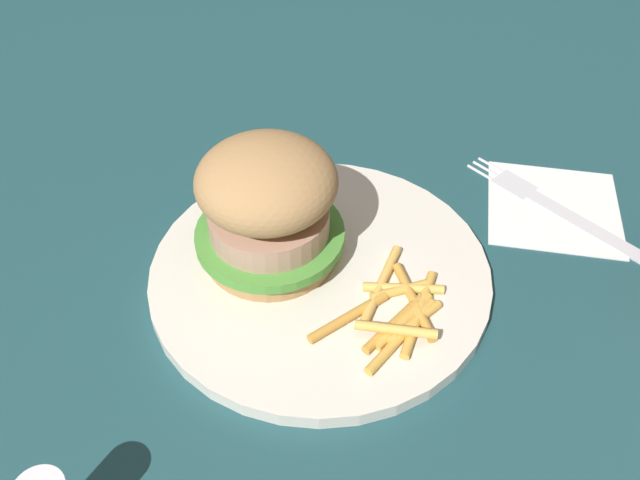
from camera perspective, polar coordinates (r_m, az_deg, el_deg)
The scene contains 6 objects.
ground_plane at distance 0.54m, azimuth -0.50°, elevation -2.34°, with size 1.60×1.60×0.00m, color #1E474C.
plate at distance 0.52m, azimuth 0.00°, elevation -2.82°, with size 0.26×0.26×0.01m, color silver.
sandwich at distance 0.50m, azimuth -4.36°, elevation 2.93°, with size 0.11×0.11×0.10m.
fries_pile at distance 0.49m, azimuth 6.47°, elevation -5.91°, with size 0.08×0.12×0.01m.
napkin at distance 0.62m, azimuth 18.90°, elevation 2.60°, with size 0.11×0.11×0.00m, color white.
fork at distance 0.62m, azimuth 18.83°, elevation 2.85°, with size 0.16×0.09×0.00m.
Camera 1 is at (-0.15, 0.34, 0.39)m, focal length 38.40 mm.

